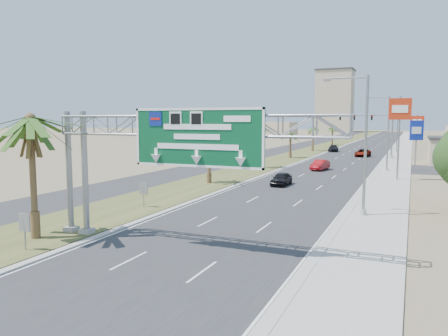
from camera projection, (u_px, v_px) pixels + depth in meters
ground at (53, 332)px, 14.26m from camera, size 600.00×600.00×0.00m
road at (369, 146)px, 114.61m from camera, size 12.00×300.00×0.02m
sidewalk_right at (404, 147)px, 111.25m from camera, size 4.00×300.00×0.10m
median_grass at (330, 145)px, 118.55m from camera, size 7.00×300.00×0.12m
opposing_road at (305, 145)px, 121.31m from camera, size 8.00×300.00×0.02m
sign_gantry at (174, 136)px, 23.07m from camera, size 16.75×1.24×7.50m
palm_near at (30, 119)px, 24.43m from camera, size 5.70×5.70×8.35m
palm_row_b at (209, 139)px, 46.66m from camera, size 3.99×3.99×5.95m
palm_row_c at (258, 129)px, 61.17m from camera, size 3.99×3.99×6.75m
palm_row_d at (291, 134)px, 77.73m from camera, size 3.99×3.99×5.45m
palm_row_e at (313, 128)px, 94.99m from camera, size 3.99×3.99×6.15m
palm_row_f at (332, 128)px, 117.84m from camera, size 3.99×3.99×5.75m
streetlight_near at (362, 151)px, 30.93m from camera, size 3.27×0.44×10.00m
streetlight_mid at (386, 136)px, 58.30m from camera, size 3.27×0.44×10.00m
streetlight_far at (396, 130)px, 91.14m from camera, size 3.27×0.44×10.00m
signal_mast at (380, 131)px, 77.34m from camera, size 10.28×0.71×8.00m
median_signback_a at (24, 225)px, 22.65m from camera, size 0.75×0.08×2.08m
median_signback_b at (144, 190)px, 33.88m from camera, size 0.75×0.08×2.08m
tower_distant at (335, 101)px, 253.02m from camera, size 20.00×16.00×35.00m
building_distant_left at (265, 129)px, 177.65m from camera, size 24.00×14.00×6.00m
car_left_lane at (281, 179)px, 45.99m from camera, size 1.63×4.04×1.37m
car_mid_lane at (320, 165)px, 59.86m from camera, size 2.07×4.48×1.42m
car_right_lane at (363, 153)px, 81.90m from camera, size 2.74×5.25×1.41m
car_far at (333, 148)px, 94.62m from camera, size 2.43×5.06×1.42m
pole_sign_red_near at (400, 114)px, 48.95m from camera, size 2.42×0.54×9.51m
pole_sign_blue at (416, 132)px, 66.18m from camera, size 1.97×1.00×7.01m
pole_sign_red_far at (417, 124)px, 76.73m from camera, size 2.22×0.73×7.79m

